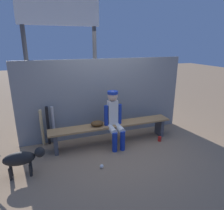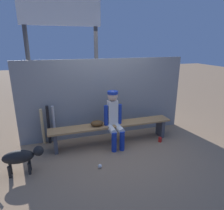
% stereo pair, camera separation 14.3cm
% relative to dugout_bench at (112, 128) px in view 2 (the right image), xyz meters
% --- Properties ---
extents(ground_plane, '(30.00, 30.00, 0.00)m').
position_rel_dugout_bench_xyz_m(ground_plane, '(0.00, 0.00, -0.38)').
color(ground_plane, '#937556').
extents(chainlink_fence, '(4.05, 0.03, 1.89)m').
position_rel_dugout_bench_xyz_m(chainlink_fence, '(0.00, 0.51, 0.57)').
color(chainlink_fence, gray).
rests_on(chainlink_fence, ground_plane).
extents(dugout_bench, '(2.82, 0.36, 0.47)m').
position_rel_dugout_bench_xyz_m(dugout_bench, '(0.00, 0.00, 0.00)').
color(dugout_bench, '#AD7F4C').
rests_on(dugout_bench, ground_plane).
extents(player_seated, '(0.41, 0.55, 1.24)m').
position_rel_dugout_bench_xyz_m(player_seated, '(0.02, -0.11, 0.30)').
color(player_seated, silver).
rests_on(player_seated, ground_plane).
extents(baseball_glove, '(0.28, 0.20, 0.12)m').
position_rel_dugout_bench_xyz_m(baseball_glove, '(-0.35, 0.00, 0.16)').
color(baseball_glove, '#593819').
rests_on(baseball_glove, dugout_bench).
extents(bat_aluminum_silver, '(0.07, 0.14, 0.90)m').
position_rel_dugout_bench_xyz_m(bat_aluminum_silver, '(-1.25, 0.43, 0.08)').
color(bat_aluminum_silver, '#B7B7BC').
rests_on(bat_aluminum_silver, ground_plane).
extents(bat_aluminum_black, '(0.07, 0.17, 0.93)m').
position_rel_dugout_bench_xyz_m(bat_aluminum_black, '(-1.37, 0.39, 0.09)').
color(bat_aluminum_black, black).
rests_on(bat_aluminum_black, ground_plane).
extents(bat_wood_natural, '(0.07, 0.18, 0.88)m').
position_rel_dugout_bench_xyz_m(bat_wood_natural, '(-1.50, 0.38, 0.06)').
color(bat_wood_natural, tan).
rests_on(bat_wood_natural, ground_plane).
extents(baseball, '(0.07, 0.07, 0.07)m').
position_rel_dugout_bench_xyz_m(baseball, '(-0.51, -0.87, -0.34)').
color(baseball, white).
rests_on(baseball, ground_plane).
extents(cup_on_ground, '(0.08, 0.08, 0.11)m').
position_rel_dugout_bench_xyz_m(cup_on_ground, '(1.09, -0.30, -0.32)').
color(cup_on_ground, red).
rests_on(cup_on_ground, ground_plane).
extents(cup_on_bench, '(0.08, 0.08, 0.11)m').
position_rel_dugout_bench_xyz_m(cup_on_bench, '(0.01, 0.08, 0.15)').
color(cup_on_bench, silver).
rests_on(cup_on_bench, dugout_bench).
extents(scoreboard, '(2.13, 0.27, 3.58)m').
position_rel_dugout_bench_xyz_m(scoreboard, '(-0.81, 1.12, 2.13)').
color(scoreboard, '#3F3F42').
rests_on(scoreboard, ground_plane).
extents(dog, '(0.84, 0.20, 0.49)m').
position_rel_dugout_bench_xyz_m(dog, '(-1.85, -0.61, -0.04)').
color(dog, black).
rests_on(dog, ground_plane).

